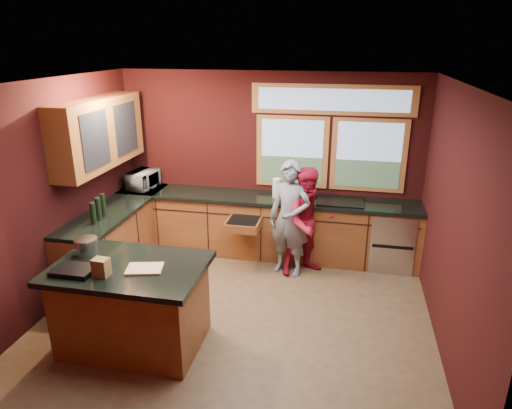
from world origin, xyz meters
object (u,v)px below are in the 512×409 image
(island, at_px, (133,305))
(stock_pot, at_px, (86,246))
(person_grey, at_px, (290,219))
(person_red, at_px, (309,222))
(cutting_board, at_px, (145,269))

(island, relative_size, stock_pot, 6.46)
(person_grey, relative_size, person_red, 1.06)
(stock_pot, bearing_deg, person_grey, 42.89)
(person_red, relative_size, cutting_board, 4.36)
(person_grey, distance_m, cutting_board, 2.33)
(island, distance_m, stock_pot, 0.80)
(island, height_order, person_grey, person_grey)
(person_red, bearing_deg, island, -161.57)
(cutting_board, bearing_deg, stock_pot, 165.07)
(person_grey, bearing_deg, cutting_board, -105.05)
(island, height_order, cutting_board, cutting_board)
(island, bearing_deg, cutting_board, -14.04)
(cutting_board, bearing_deg, island, 165.96)
(cutting_board, bearing_deg, person_red, 55.07)
(cutting_board, relative_size, stock_pot, 1.46)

